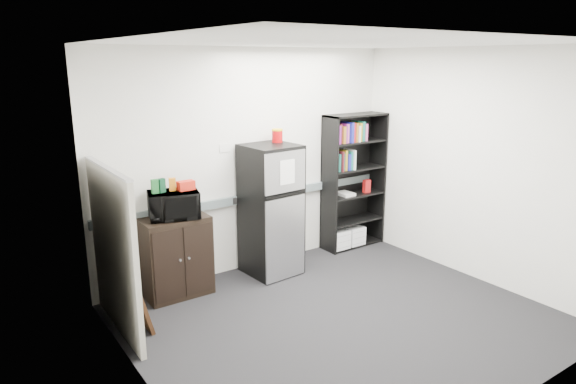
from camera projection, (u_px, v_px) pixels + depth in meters
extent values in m
plane|color=black|center=(342.00, 319.00, 5.20)|extent=(4.00, 4.00, 0.00)
cube|color=white|center=(251.00, 161.00, 6.25)|extent=(4.00, 0.02, 2.70)
cube|color=white|center=(475.00, 166.00, 5.97)|extent=(0.02, 3.50, 2.70)
cube|color=white|center=(139.00, 229.00, 3.76)|extent=(0.02, 3.50, 2.70)
cube|color=white|center=(350.00, 42.00, 4.53)|extent=(4.00, 3.50, 0.02)
cube|color=slate|center=(252.00, 197.00, 6.34)|extent=(3.92, 0.05, 0.10)
cube|color=white|center=(225.00, 148.00, 6.01)|extent=(0.14, 0.00, 0.10)
cube|color=black|center=(329.00, 186.00, 6.81)|extent=(0.02, 0.34, 1.85)
cube|color=black|center=(377.00, 177.00, 7.30)|extent=(0.02, 0.34, 1.85)
cube|color=black|center=(346.00, 179.00, 7.19)|extent=(0.90, 0.02, 1.85)
cube|color=black|center=(356.00, 115.00, 6.83)|extent=(0.90, 0.34, 0.02)
cube|color=black|center=(352.00, 243.00, 7.28)|extent=(0.85, 0.32, 0.03)
cube|color=black|center=(353.00, 220.00, 7.20)|extent=(0.85, 0.32, 0.03)
cube|color=black|center=(353.00, 194.00, 7.10)|extent=(0.85, 0.32, 0.02)
cube|color=black|center=(354.00, 168.00, 7.01)|extent=(0.85, 0.32, 0.02)
cube|color=black|center=(355.00, 142.00, 6.92)|extent=(0.85, 0.32, 0.02)
cube|color=white|center=(337.00, 238.00, 7.08)|extent=(0.25, 0.30, 0.25)
cube|color=white|center=(352.00, 235.00, 7.24)|extent=(0.25, 0.30, 0.25)
cube|color=#9D998B|center=(114.00, 252.00, 4.81)|extent=(0.05, 1.30, 1.60)
cube|color=#B2B2B7|center=(106.00, 168.00, 4.60)|extent=(0.06, 1.30, 0.02)
cube|color=black|center=(176.00, 256.00, 5.66)|extent=(0.72, 0.45, 0.90)
cube|color=black|center=(169.00, 266.00, 5.38)|extent=(0.33, 0.01, 0.79)
cube|color=black|center=(199.00, 259.00, 5.58)|extent=(0.33, 0.01, 0.79)
cylinder|color=#B2B2B7|center=(180.00, 260.00, 5.43)|extent=(0.02, 0.02, 0.02)
cylinder|color=#B2B2B7|center=(189.00, 258.00, 5.48)|extent=(0.02, 0.02, 0.02)
imported|color=black|center=(174.00, 205.00, 5.50)|extent=(0.60, 0.49, 0.29)
cube|color=#1A5C26|center=(155.00, 186.00, 5.37)|extent=(0.07, 0.05, 0.15)
cube|color=#0C351E|center=(162.00, 186.00, 5.41)|extent=(0.08, 0.07, 0.15)
cube|color=orange|center=(172.00, 184.00, 5.48)|extent=(0.08, 0.07, 0.14)
cube|color=red|center=(186.00, 185.00, 5.52)|extent=(0.18, 0.10, 0.10)
cube|color=black|center=(271.00, 211.00, 6.19)|extent=(0.63, 0.63, 1.57)
cube|color=#B6B6BB|center=(285.00, 172.00, 5.81)|extent=(0.57, 0.06, 0.47)
cube|color=#B6B6BB|center=(285.00, 239.00, 6.01)|extent=(0.57, 0.06, 1.00)
cube|color=black|center=(286.00, 195.00, 5.86)|extent=(0.57, 0.04, 0.03)
cube|color=white|center=(288.00, 172.00, 5.81)|extent=(0.21, 0.02, 0.28)
cube|color=black|center=(270.00, 146.00, 5.99)|extent=(0.63, 0.63, 0.02)
cylinder|color=#B1080A|center=(277.00, 136.00, 6.16)|extent=(0.13, 0.13, 0.16)
cylinder|color=gold|center=(277.00, 128.00, 6.14)|extent=(0.13, 0.13, 0.02)
cube|color=black|center=(131.00, 288.00, 4.99)|extent=(0.22, 0.62, 0.79)
cube|color=silver|center=(133.00, 287.00, 5.00)|extent=(0.17, 0.53, 0.67)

